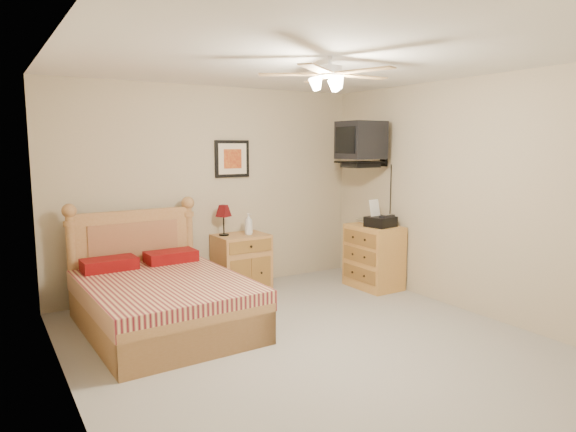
{
  "coord_description": "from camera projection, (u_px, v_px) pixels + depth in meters",
  "views": [
    {
      "loc": [
        -2.49,
        -3.64,
        1.8
      ],
      "look_at": [
        0.28,
        0.9,
        1.06
      ],
      "focal_mm": 32.0,
      "sensor_mm": 36.0,
      "label": 1
    }
  ],
  "objects": [
    {
      "name": "dresser",
      "position": [
        374.0,
        257.0,
        6.46
      ],
      "size": [
        0.48,
        0.68,
        0.79
      ],
      "primitive_type": "cube",
      "rotation": [
        0.0,
        0.0,
        0.02
      ],
      "color": "#B48436",
      "rests_on": "ground"
    },
    {
      "name": "nightstand",
      "position": [
        241.0,
        262.0,
        6.39
      ],
      "size": [
        0.65,
        0.5,
        0.69
      ],
      "primitive_type": "cube",
      "rotation": [
        0.0,
        0.0,
        0.04
      ],
      "color": "#BB7948",
      "rests_on": "ground"
    },
    {
      "name": "wall_back",
      "position": [
        212.0,
        189.0,
        6.33
      ],
      "size": [
        4.0,
        0.04,
        2.5
      ],
      "primitive_type": "cube",
      "color": "tan",
      "rests_on": "ground"
    },
    {
      "name": "magazine_lower",
      "position": [
        363.0,
        223.0,
        6.55
      ],
      "size": [
        0.26,
        0.32,
        0.03
      ],
      "primitive_type": "imported",
      "rotation": [
        0.0,
        0.0,
        -0.17
      ],
      "color": "#B6A98E",
      "rests_on": "dresser"
    },
    {
      "name": "floor",
      "position": [
        314.0,
        346.0,
        4.61
      ],
      "size": [
        4.5,
        4.5,
        0.0
      ],
      "primitive_type": "plane",
      "color": "gray",
      "rests_on": "ground"
    },
    {
      "name": "wall_tv",
      "position": [
        370.0,
        143.0,
        6.39
      ],
      "size": [
        0.56,
        0.46,
        0.58
      ],
      "primitive_type": null,
      "color": "black",
      "rests_on": "wall_right"
    },
    {
      "name": "fax_machine",
      "position": [
        381.0,
        214.0,
        6.29
      ],
      "size": [
        0.36,
        0.38,
        0.33
      ],
      "primitive_type": null,
      "rotation": [
        0.0,
        0.0,
        0.18
      ],
      "color": "black",
      "rests_on": "dresser"
    },
    {
      "name": "lotion_bottle",
      "position": [
        249.0,
        224.0,
        6.33
      ],
      "size": [
        0.14,
        0.14,
        0.26
      ],
      "primitive_type": "imported",
      "rotation": [
        0.0,
        0.0,
        0.43
      ],
      "color": "silver",
      "rests_on": "nightstand"
    },
    {
      "name": "wall_front",
      "position": [
        572.0,
        257.0,
        2.53
      ],
      "size": [
        4.0,
        0.04,
        2.5
      ],
      "primitive_type": "cube",
      "color": "tan",
      "rests_on": "ground"
    },
    {
      "name": "table_lamp",
      "position": [
        224.0,
        220.0,
        6.27
      ],
      "size": [
        0.25,
        0.25,
        0.38
      ],
      "primitive_type": null,
      "rotation": [
        0.0,
        0.0,
        -0.27
      ],
      "color": "#520C0F",
      "rests_on": "nightstand"
    },
    {
      "name": "wall_left",
      "position": [
        66.0,
        228.0,
        3.4
      ],
      "size": [
        0.04,
        4.5,
        2.5
      ],
      "primitive_type": "cube",
      "color": "tan",
      "rests_on": "ground"
    },
    {
      "name": "magazine_upper",
      "position": [
        362.0,
        220.0,
        6.59
      ],
      "size": [
        0.23,
        0.29,
        0.02
      ],
      "primitive_type": "imported",
      "rotation": [
        0.0,
        0.0,
        0.11
      ],
      "color": "gray",
      "rests_on": "magazine_lower"
    },
    {
      "name": "ceiling_fan",
      "position": [
        330.0,
        74.0,
        4.11
      ],
      "size": [
        1.14,
        1.14,
        0.28
      ],
      "primitive_type": null,
      "color": "white",
      "rests_on": "ceiling"
    },
    {
      "name": "framed_picture",
      "position": [
        232.0,
        159.0,
        6.41
      ],
      "size": [
        0.46,
        0.04,
        0.46
      ],
      "primitive_type": "cube",
      "color": "black",
      "rests_on": "wall_back"
    },
    {
      "name": "wall_right",
      "position": [
        470.0,
        196.0,
        5.46
      ],
      "size": [
        0.04,
        4.5,
        2.5
      ],
      "primitive_type": "cube",
      "color": "tan",
      "rests_on": "ground"
    },
    {
      "name": "ceiling",
      "position": [
        316.0,
        59.0,
        4.26
      ],
      "size": [
        4.0,
        4.5,
        0.04
      ],
      "primitive_type": "cube",
      "color": "white",
      "rests_on": "ground"
    },
    {
      "name": "bed",
      "position": [
        163.0,
        270.0,
        4.95
      ],
      "size": [
        1.48,
        1.9,
        1.2
      ],
      "primitive_type": null,
      "rotation": [
        0.0,
        0.0,
        0.04
      ],
      "color": "#A26E3B",
      "rests_on": "ground"
    }
  ]
}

